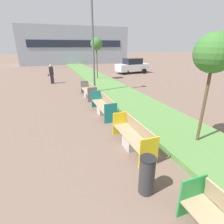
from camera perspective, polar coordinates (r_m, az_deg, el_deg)
The scene contains 11 objects.
planter_grass_strip at distance 11.39m, azimuth 5.81°, elevation 4.03°, with size 2.80×120.00×0.18m.
building_backdrop at distance 37.24m, azimuth -12.09°, elevation 20.44°, with size 19.92×6.00×6.67m.
bench_yellow_frame at distance 6.18m, azimuth 6.94°, elevation -8.38°, with size 0.65×2.21×0.94m.
bench_teal_frame at distance 9.11m, azimuth -2.73°, elevation 1.66°, with size 0.65×2.46×0.94m.
bench_grey_frame at distance 12.25m, azimuth -7.50°, elevation 6.55°, with size 0.65×2.34×0.94m.
litter_bin at distance 4.49m, azimuth 11.31°, elevation -19.56°, with size 0.39×0.39×0.99m.
street_lamp_post at distance 12.80m, azimuth -6.25°, elevation 22.45°, with size 0.24×0.44×6.74m.
sapling_tree_near at distance 6.36m, azimuth 30.38°, elevation 16.09°, with size 1.22×1.22×3.78m.
sapling_tree_far at distance 18.34m, azimuth -5.10°, elevation 21.16°, with size 1.18×1.18×4.11m.
pedestrian_walking at distance 17.52m, azimuth -19.16°, elevation 11.66°, with size 0.53×0.24×1.76m.
parked_car_distant at distance 23.35m, azimuth 6.67°, elevation 14.73°, with size 4.36×2.18×1.86m.
Camera 1 is at (-1.58, 2.20, 3.38)m, focal length 28.00 mm.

